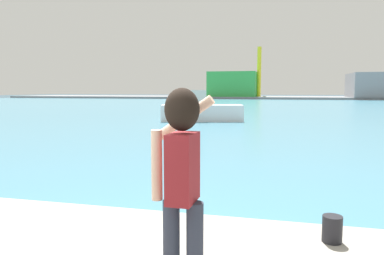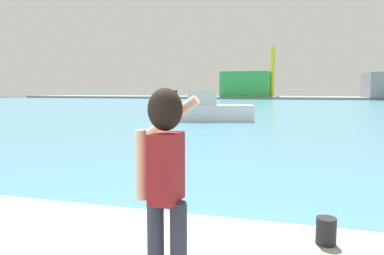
# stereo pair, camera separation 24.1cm
# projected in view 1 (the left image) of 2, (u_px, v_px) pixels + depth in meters

# --- Properties ---
(ground_plane) EXTENTS (220.00, 220.00, 0.00)m
(ground_plane) POSITION_uv_depth(u_px,v_px,m) (267.00, 105.00, 51.67)
(ground_plane) COLOR #334751
(harbor_water) EXTENTS (140.00, 100.00, 0.02)m
(harbor_water) POSITION_uv_depth(u_px,v_px,m) (267.00, 105.00, 53.61)
(harbor_water) COLOR teal
(harbor_water) RESTS_ON ground_plane
(far_shore_dock) EXTENTS (140.00, 20.00, 0.52)m
(far_shore_dock) POSITION_uv_depth(u_px,v_px,m) (273.00, 97.00, 92.23)
(far_shore_dock) COLOR gray
(far_shore_dock) RESTS_ON ground_plane
(person_photographer) EXTENTS (0.53, 0.55, 1.74)m
(person_photographer) POSITION_uv_depth(u_px,v_px,m) (182.00, 172.00, 2.92)
(person_photographer) COLOR #2D3342
(person_photographer) RESTS_ON quay_promenade
(harbor_bollard) EXTENTS (0.22, 0.22, 0.30)m
(harbor_bollard) POSITION_uv_depth(u_px,v_px,m) (332.00, 229.00, 4.11)
(harbor_bollard) COLOR black
(harbor_bollard) RESTS_ON quay_promenade
(boat_moored) EXTENTS (5.94, 3.17, 2.16)m
(boat_moored) POSITION_uv_depth(u_px,v_px,m) (200.00, 110.00, 25.44)
(boat_moored) COLOR white
(boat_moored) RESTS_ON harbor_water
(warehouse_left) EXTENTS (11.68, 13.87, 6.11)m
(warehouse_left) POSITION_uv_depth(u_px,v_px,m) (234.00, 84.00, 93.37)
(warehouse_left) COLOR green
(warehouse_left) RESTS_ON far_shore_dock
(warehouse_right) EXTENTS (11.31, 12.95, 5.47)m
(warehouse_right) POSITION_uv_depth(u_px,v_px,m) (376.00, 85.00, 82.91)
(warehouse_right) COLOR gray
(warehouse_right) RESTS_ON far_shore_dock
(port_crane) EXTENTS (1.57, 12.93, 12.26)m
(port_crane) POSITION_uv_depth(u_px,v_px,m) (259.00, 65.00, 91.65)
(port_crane) COLOR yellow
(port_crane) RESTS_ON far_shore_dock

